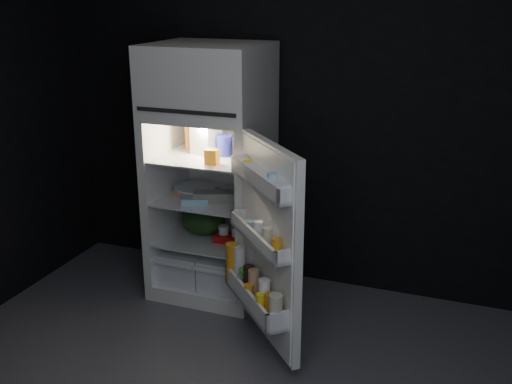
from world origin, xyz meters
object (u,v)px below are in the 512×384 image
at_px(refrigerator, 212,164).
at_px(egg_carton, 215,197).
at_px(fridge_door, 265,249).
at_px(milk_jug, 206,137).
at_px(yogurt_tray, 231,238).

height_order(refrigerator, egg_carton, refrigerator).
distance_m(fridge_door, milk_jug, 1.04).
xyz_separation_m(refrigerator, egg_carton, (0.08, -0.13, -0.19)).
height_order(egg_carton, yogurt_tray, egg_carton).
distance_m(fridge_door, yogurt_tray, 0.75).
relative_size(milk_jug, egg_carton, 0.83).
relative_size(egg_carton, yogurt_tray, 1.24).
height_order(refrigerator, yogurt_tray, refrigerator).
relative_size(fridge_door, milk_jug, 5.08).
relative_size(refrigerator, fridge_door, 1.46).
relative_size(refrigerator, egg_carton, 6.14).
bearing_deg(milk_jug, fridge_door, -30.69).
xyz_separation_m(egg_carton, yogurt_tray, (0.11, 0.04, -0.31)).
bearing_deg(milk_jug, yogurt_tray, -9.11).
distance_m(milk_jug, egg_carton, 0.42).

